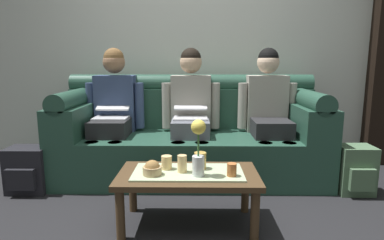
{
  "coord_description": "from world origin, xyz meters",
  "views": [
    {
      "loc": [
        0.05,
        -1.86,
        1.09
      ],
      "look_at": [
        0.02,
        0.88,
        0.59
      ],
      "focal_mm": 30.19,
      "sensor_mm": 36.0,
      "label": 1
    }
  ],
  "objects_px": {
    "snack_bowl": "(152,169)",
    "backpack_left": "(28,170)",
    "backpack_right": "(355,170)",
    "flower_vase": "(198,146)",
    "coffee_table": "(188,180)",
    "cup_far_center": "(200,161)",
    "person_left": "(113,108)",
    "couch": "(191,138)",
    "cup_far_left": "(182,164)",
    "cup_near_left": "(167,162)",
    "person_middle": "(191,108)",
    "person_right": "(269,108)",
    "cup_near_right": "(232,170)"
  },
  "relations": [
    {
      "from": "snack_bowl",
      "to": "cup_near_right",
      "type": "bearing_deg",
      "value": -1.74
    },
    {
      "from": "person_middle",
      "to": "flower_vase",
      "type": "distance_m",
      "value": 1.08
    },
    {
      "from": "backpack_left",
      "to": "cup_far_left",
      "type": "bearing_deg",
      "value": -22.99
    },
    {
      "from": "flower_vase",
      "to": "cup_near_left",
      "type": "distance_m",
      "value": 0.29
    },
    {
      "from": "person_right",
      "to": "snack_bowl",
      "type": "bearing_deg",
      "value": -132.36
    },
    {
      "from": "cup_far_left",
      "to": "backpack_left",
      "type": "bearing_deg",
      "value": 157.01
    },
    {
      "from": "backpack_right",
      "to": "flower_vase",
      "type": "bearing_deg",
      "value": -154.14
    },
    {
      "from": "couch",
      "to": "person_middle",
      "type": "relative_size",
      "value": 2.0
    },
    {
      "from": "snack_bowl",
      "to": "cup_far_center",
      "type": "bearing_deg",
      "value": 21.99
    },
    {
      "from": "snack_bowl",
      "to": "backpack_right",
      "type": "relative_size",
      "value": 0.3
    },
    {
      "from": "cup_far_center",
      "to": "cup_far_left",
      "type": "xyz_separation_m",
      "value": [
        -0.12,
        -0.07,
        0.0
      ]
    },
    {
      "from": "snack_bowl",
      "to": "couch",
      "type": "bearing_deg",
      "value": 77.87
    },
    {
      "from": "coffee_table",
      "to": "cup_far_left",
      "type": "distance_m",
      "value": 0.12
    },
    {
      "from": "snack_bowl",
      "to": "cup_near_left",
      "type": "bearing_deg",
      "value": 53.87
    },
    {
      "from": "person_middle",
      "to": "flower_vase",
      "type": "relative_size",
      "value": 3.37
    },
    {
      "from": "snack_bowl",
      "to": "person_middle",
      "type": "bearing_deg",
      "value": 77.82
    },
    {
      "from": "coffee_table",
      "to": "flower_vase",
      "type": "height_order",
      "value": "flower_vase"
    },
    {
      "from": "cup_far_center",
      "to": "person_middle",
      "type": "bearing_deg",
      "value": 94.9
    },
    {
      "from": "person_left",
      "to": "backpack_left",
      "type": "bearing_deg",
      "value": -144.74
    },
    {
      "from": "person_middle",
      "to": "cup_far_left",
      "type": "bearing_deg",
      "value": -92.21
    },
    {
      "from": "backpack_left",
      "to": "backpack_right",
      "type": "relative_size",
      "value": 0.96
    },
    {
      "from": "cup_near_left",
      "to": "cup_near_right",
      "type": "xyz_separation_m",
      "value": [
        0.42,
        -0.13,
        -0.0
      ]
    },
    {
      "from": "person_right",
      "to": "cup_near_right",
      "type": "bearing_deg",
      "value": -113.11
    },
    {
      "from": "coffee_table",
      "to": "cup_far_center",
      "type": "bearing_deg",
      "value": 35.63
    },
    {
      "from": "cup_near_right",
      "to": "snack_bowl",
      "type": "bearing_deg",
      "value": 178.26
    },
    {
      "from": "couch",
      "to": "cup_near_right",
      "type": "bearing_deg",
      "value": -75.51
    },
    {
      "from": "person_right",
      "to": "cup_near_left",
      "type": "distance_m",
      "value": 1.31
    },
    {
      "from": "cup_far_left",
      "to": "person_right",
      "type": "bearing_deg",
      "value": 52.4
    },
    {
      "from": "person_right",
      "to": "cup_far_center",
      "type": "height_order",
      "value": "person_right"
    },
    {
      "from": "person_middle",
      "to": "backpack_left",
      "type": "bearing_deg",
      "value": -161.98
    },
    {
      "from": "person_left",
      "to": "person_middle",
      "type": "bearing_deg",
      "value": -0.01
    },
    {
      "from": "snack_bowl",
      "to": "backpack_left",
      "type": "relative_size",
      "value": 0.32
    },
    {
      "from": "coffee_table",
      "to": "cup_near_right",
      "type": "relative_size",
      "value": 11.29
    },
    {
      "from": "coffee_table",
      "to": "cup_far_left",
      "type": "height_order",
      "value": "cup_far_left"
    },
    {
      "from": "person_right",
      "to": "backpack_left",
      "type": "xyz_separation_m",
      "value": [
        -2.1,
        -0.44,
        -0.47
      ]
    },
    {
      "from": "cup_near_left",
      "to": "backpack_right",
      "type": "relative_size",
      "value": 0.23
    },
    {
      "from": "person_left",
      "to": "backpack_left",
      "type": "relative_size",
      "value": 3.17
    },
    {
      "from": "coffee_table",
      "to": "backpack_right",
      "type": "height_order",
      "value": "backpack_right"
    },
    {
      "from": "cup_far_left",
      "to": "backpack_left",
      "type": "distance_m",
      "value": 1.46
    },
    {
      "from": "coffee_table",
      "to": "cup_far_center",
      "type": "height_order",
      "value": "cup_far_center"
    },
    {
      "from": "couch",
      "to": "flower_vase",
      "type": "xyz_separation_m",
      "value": [
        0.07,
        -1.08,
        0.2
      ]
    },
    {
      "from": "cup_near_left",
      "to": "cup_far_center",
      "type": "bearing_deg",
      "value": 3.08
    },
    {
      "from": "coffee_table",
      "to": "cup_far_left",
      "type": "bearing_deg",
      "value": -157.61
    },
    {
      "from": "coffee_table",
      "to": "cup_far_center",
      "type": "distance_m",
      "value": 0.15
    },
    {
      "from": "coffee_table",
      "to": "cup_near_left",
      "type": "height_order",
      "value": "cup_near_left"
    },
    {
      "from": "person_right",
      "to": "cup_far_center",
      "type": "xyz_separation_m",
      "value": [
        -0.66,
        -0.93,
        -0.23
      ]
    },
    {
      "from": "flower_vase",
      "to": "backpack_right",
      "type": "bearing_deg",
      "value": 25.86
    },
    {
      "from": "cup_far_left",
      "to": "backpack_left",
      "type": "xyz_separation_m",
      "value": [
        -1.32,
        0.56,
        -0.24
      ]
    },
    {
      "from": "person_left",
      "to": "coffee_table",
      "type": "distance_m",
      "value": 1.28
    },
    {
      "from": "person_middle",
      "to": "snack_bowl",
      "type": "bearing_deg",
      "value": -102.18
    }
  ]
}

